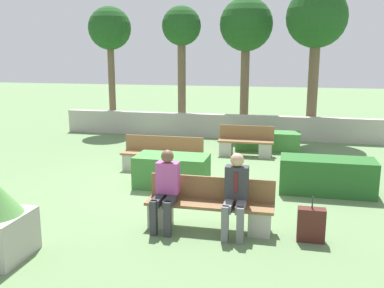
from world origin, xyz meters
The scene contains 15 objects.
ground_plane centered at (0.00, 0.00, 0.00)m, with size 60.00×60.00×0.00m, color #607F51.
perimeter_wall centered at (0.00, 5.97, 0.41)m, with size 11.27×0.30×0.83m.
bench_front centered at (1.27, -2.08, 0.35)m, with size 2.18×0.49×0.86m.
bench_left_side centered at (-0.58, 1.28, 0.34)m, with size 2.08×0.48×0.86m.
bench_right_side centered at (1.34, 3.38, 0.32)m, with size 1.60×0.49×0.86m.
person_seated_man centered at (1.73, -2.23, 0.75)m, with size 0.38×0.64×1.35m.
person_seated_woman centered at (0.54, -2.23, 0.75)m, with size 0.38×0.64×1.35m.
hedge_block_near_right centered at (3.38, 0.33, 0.38)m, with size 1.97×0.79×0.76m.
hedge_block_mid_left centered at (0.02, 0.04, 0.36)m, with size 1.61×0.87×0.72m.
hedge_block_mid_right centered at (1.94, 4.25, 0.29)m, with size 1.94×0.73×0.58m.
suitcase centered at (2.94, -2.24, 0.28)m, with size 0.43×0.20×0.75m.
tree_leftmost centered at (-4.14, 6.57, 3.75)m, with size 1.60×1.60×4.66m.
tree_center_left centered at (-1.42, 6.74, 3.71)m, with size 1.43×1.43×4.64m.
tree_center_right centered at (0.88, 7.27, 3.87)m, with size 1.93×1.93×4.94m.
tree_rightmost centered at (3.30, 6.49, 4.01)m, with size 2.04×2.04×5.15m.
Camera 1 is at (2.49, -8.88, 2.95)m, focal length 40.00 mm.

